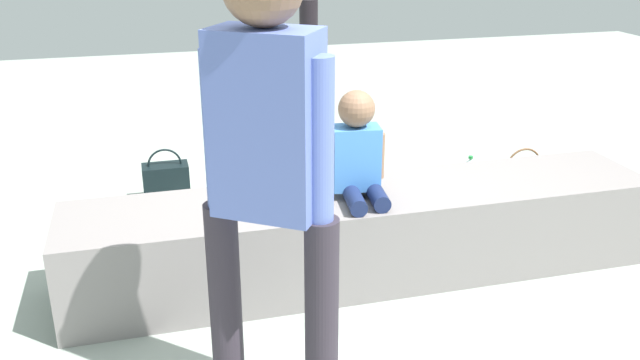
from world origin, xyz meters
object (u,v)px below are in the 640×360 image
(child_seated, at_px, (358,152))
(gift_bag, at_px, (298,191))
(adult_standing, at_px, (268,154))
(cake_box_white, at_px, (141,228))
(handbag_black_leather, at_px, (166,182))
(handbag_brown_canvas, at_px, (522,181))
(water_bottle_near_gift, at_px, (469,173))
(cake_plate, at_px, (287,190))

(child_seated, xyz_separation_m, gift_bag, (-0.08, 0.82, -0.50))
(adult_standing, distance_m, cake_box_white, 1.78)
(handbag_black_leather, bearing_deg, child_seated, -56.02)
(adult_standing, xyz_separation_m, gift_bag, (0.46, 1.59, -0.80))
(child_seated, xyz_separation_m, cake_box_white, (-0.96, 0.72, -0.58))
(handbag_black_leather, bearing_deg, adult_standing, -82.43)
(handbag_brown_canvas, bearing_deg, handbag_black_leather, 165.73)
(cake_box_white, distance_m, handbag_brown_canvas, 2.22)
(water_bottle_near_gift, height_order, handbag_brown_canvas, handbag_brown_canvas)
(child_seated, bearing_deg, water_bottle_near_gift, 41.28)
(adult_standing, height_order, water_bottle_near_gift, adult_standing)
(cake_plate, bearing_deg, cake_box_white, 137.63)
(water_bottle_near_gift, bearing_deg, child_seated, -138.72)
(water_bottle_near_gift, height_order, handbag_black_leather, handbag_black_leather)
(gift_bag, bearing_deg, handbag_black_leather, 153.05)
(adult_standing, relative_size, cake_plate, 6.84)
(gift_bag, xyz_separation_m, cake_box_white, (-0.88, -0.10, -0.08))
(cake_plate, height_order, water_bottle_near_gift, cake_plate)
(water_bottle_near_gift, xyz_separation_m, handbag_brown_canvas, (0.21, -0.26, 0.02))
(child_seated, relative_size, gift_bag, 1.63)
(handbag_black_leather, bearing_deg, cake_plate, -64.87)
(gift_bag, distance_m, water_bottle_near_gift, 1.14)
(cake_plate, bearing_deg, water_bottle_near_gift, 30.92)
(adult_standing, height_order, cake_plate, adult_standing)
(water_bottle_near_gift, height_order, cake_box_white, water_bottle_near_gift)
(handbag_brown_canvas, bearing_deg, water_bottle_near_gift, 129.63)
(cake_box_white, distance_m, handbag_black_leather, 0.50)
(gift_bag, relative_size, handbag_brown_canvas, 0.92)
(child_seated, bearing_deg, cake_plate, 158.96)
(gift_bag, bearing_deg, water_bottle_near_gift, 4.95)
(water_bottle_near_gift, distance_m, handbag_brown_canvas, 0.33)
(child_seated, xyz_separation_m, adult_standing, (-0.54, -0.77, 0.30))
(cake_plate, height_order, handbag_black_leather, cake_plate)
(cake_plate, distance_m, handbag_black_leather, 1.23)
(water_bottle_near_gift, bearing_deg, handbag_brown_canvas, -50.37)
(handbag_black_leather, bearing_deg, gift_bag, -26.95)
(cake_plate, distance_m, cake_box_white, 0.98)
(cake_plate, height_order, handbag_brown_canvas, cake_plate)
(cake_plate, xyz_separation_m, gift_bag, (0.22, 0.71, -0.31))
(cake_box_white, height_order, handbag_black_leather, handbag_black_leather)
(cake_plate, xyz_separation_m, handbag_black_leather, (-0.50, 1.07, -0.32))
(child_seated, distance_m, cake_plate, 0.37)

